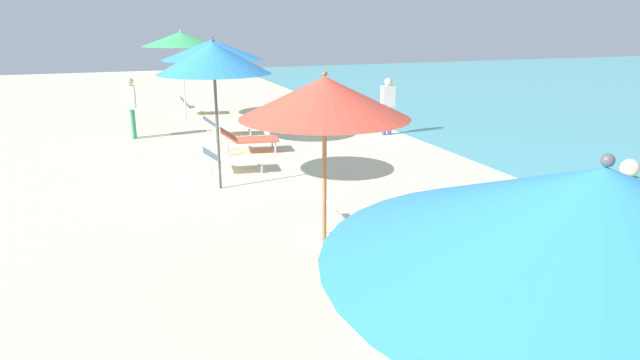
# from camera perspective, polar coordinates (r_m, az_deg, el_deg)

# --- Properties ---
(umbrella_third) EXTENTS (2.48, 2.48, 2.57)m
(umbrella_third) POSITION_cam_1_polar(r_m,az_deg,el_deg) (2.71, 26.90, -3.47)
(umbrella_third) COLOR #4C4C51
(umbrella_third) RESTS_ON ground
(umbrella_fourth) EXTENTS (1.93, 1.93, 2.58)m
(umbrella_fourth) POSITION_cam_1_polar(r_m,az_deg,el_deg) (6.15, 0.48, 8.51)
(umbrella_fourth) COLOR olive
(umbrella_fourth) RESTS_ON ground
(lounger_fourth_shoreside) EXTENTS (1.26, 0.66, 0.61)m
(lounger_fourth_shoreside) POSITION_cam_1_polar(r_m,az_deg,el_deg) (8.20, 4.44, -3.87)
(lounger_fourth_shoreside) COLOR white
(lounger_fourth_shoreside) RESTS_ON ground
(lounger_fourth_inland) EXTENTS (1.59, 0.87, 0.60)m
(lounger_fourth_inland) POSITION_cam_1_polar(r_m,az_deg,el_deg) (6.26, 12.20, -11.27)
(lounger_fourth_inland) COLOR white
(lounger_fourth_inland) RESTS_ON ground
(umbrella_fifth) EXTENTS (2.06, 2.06, 2.78)m
(umbrella_fifth) POSITION_cam_1_polar(r_m,az_deg,el_deg) (10.28, -10.93, 12.25)
(umbrella_fifth) COLOR #4C4C51
(umbrella_fifth) RESTS_ON ground
(lounger_fifth_shoreside) EXTENTS (1.38, 0.79, 0.52)m
(lounger_fifth_shoreside) POSITION_cam_1_polar(r_m,az_deg,el_deg) (11.77, -9.00, 2.18)
(lounger_fifth_shoreside) COLOR white
(lounger_fifth_shoreside) RESTS_ON ground
(umbrella_sixth) EXTENTS (2.50, 2.50, 2.69)m
(umbrella_sixth) POSITION_cam_1_polar(r_m,az_deg,el_deg) (14.24, -11.06, 13.09)
(umbrella_sixth) COLOR #4C4C51
(umbrella_sixth) RESTS_ON ground
(lounger_sixth_shoreside) EXTENTS (1.48, 0.82, 0.53)m
(lounger_sixth_shoreside) POSITION_cam_1_polar(r_m,az_deg,el_deg) (15.61, -9.59, 5.59)
(lounger_sixth_shoreside) COLOR white
(lounger_sixth_shoreside) RESTS_ON ground
(lounger_sixth_inland) EXTENTS (1.48, 0.89, 0.59)m
(lounger_sixth_inland) POSITION_cam_1_polar(r_m,az_deg,el_deg) (13.50, -7.43, 4.30)
(lounger_sixth_inland) COLOR #D8593F
(lounger_sixth_inland) RESTS_ON ground
(umbrella_farthest) EXTENTS (2.39, 2.39, 2.79)m
(umbrella_farthest) POSITION_cam_1_polar(r_m,az_deg,el_deg) (18.13, -14.20, 13.94)
(umbrella_farthest) COLOR silver
(umbrella_farthest) RESTS_ON ground
(lounger_farthest_shoreside) EXTENTS (1.42, 0.86, 0.60)m
(lounger_farthest_shoreside) POSITION_cam_1_polar(r_m,az_deg,el_deg) (19.30, -12.44, 7.50)
(lounger_farthest_shoreside) COLOR white
(lounger_farthest_shoreside) RESTS_ON ground
(person_walking_near) EXTENTS (0.37, 0.24, 1.57)m
(person_walking_near) POSITION_cam_1_polar(r_m,az_deg,el_deg) (15.40, 7.02, 8.11)
(person_walking_near) COLOR #334CB2
(person_walking_near) RESTS_ON ground
(person_walking_mid) EXTENTS (0.27, 0.39, 1.63)m
(person_walking_mid) POSITION_cam_1_polar(r_m,az_deg,el_deg) (15.66, -18.94, 7.65)
(person_walking_mid) COLOR #3F9972
(person_walking_mid) RESTS_ON ground
(person_walking_far) EXTENTS (0.24, 0.37, 1.57)m
(person_walking_far) POSITION_cam_1_polar(r_m,az_deg,el_deg) (7.44, 28.83, -2.77)
(person_walking_far) COLOR #D8334C
(person_walking_far) RESTS_ON ground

